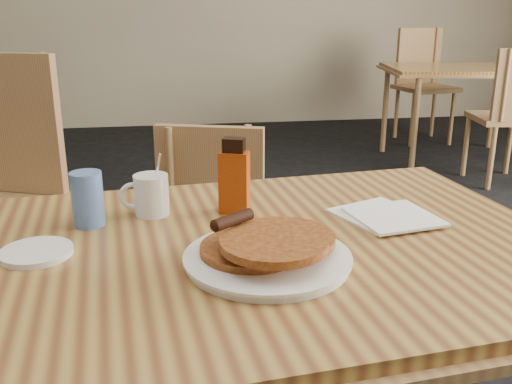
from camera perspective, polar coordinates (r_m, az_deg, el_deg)
The scene contains 11 objects.
main_table at distance 1.16m, azimuth -0.80°, elevation -7.04°, with size 1.41×1.03×0.75m.
neighbor_table at distance 4.93m, azimuth 19.91°, elevation 11.22°, with size 1.31×0.98×0.75m.
chair_main_far at distance 1.93m, azimuth -4.31°, elevation -3.73°, with size 0.47×0.48×0.82m.
chair_neighbor_far at distance 5.60m, azimuth 16.28°, elevation 11.26°, with size 0.54×0.54×1.02m.
chair_wall_extra at distance 2.26m, azimuth -24.22°, elevation 1.73°, with size 0.61×0.62×1.05m.
pancake_plate at distance 1.05m, azimuth 1.20°, elevation -5.98°, with size 0.31×0.31×0.09m.
coffee_mug at distance 1.31m, azimuth -10.53°, elevation -0.21°, with size 0.11×0.08×0.15m.
syrup_bottle at distance 1.29m, azimuth -2.19°, elevation 1.36°, with size 0.08×0.06×0.17m.
napkin_stack at distance 1.31m, azimuth 12.91°, elevation -2.32°, with size 0.23×0.25×0.01m.
blue_tumbler at distance 1.27m, azimuth -16.49°, elevation -0.68°, with size 0.07×0.07×0.12m, color #537AC3.
side_saucer at distance 1.17m, azimuth -21.11°, elevation -5.64°, with size 0.14×0.14×0.01m, color white.
Camera 1 is at (-0.12, -1.08, 1.20)m, focal length 40.00 mm.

